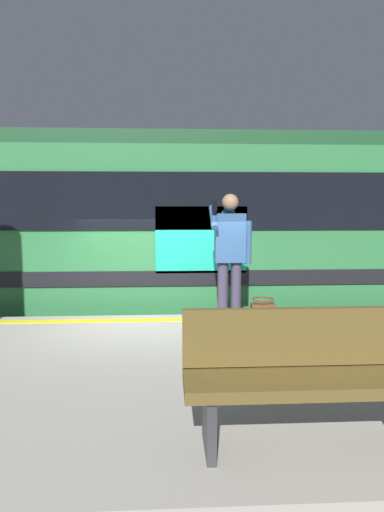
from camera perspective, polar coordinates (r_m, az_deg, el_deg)
The scene contains 9 objects.
ground_plane at distance 6.88m, azimuth -4.49°, elevation -16.65°, with size 24.07×24.07×0.00m, color #4C4742.
platform at distance 4.76m, azimuth -5.17°, elevation -20.36°, with size 14.26×4.16×1.12m, color #9E998E.
safety_line at distance 6.23m, azimuth -4.65°, elevation -8.24°, with size 13.97×0.16×0.01m, color yellow.
track_rail_near at distance 8.07m, azimuth -4.27°, elevation -12.46°, with size 18.54×0.08×0.16m, color slate.
track_rail_far at distance 9.43m, azimuth -4.10°, elevation -9.61°, with size 18.54×0.08×0.16m, color slate.
train_carriage at distance 8.51m, azimuth -14.73°, elevation 4.33°, with size 12.75×2.88×3.74m.
passenger at distance 5.95m, azimuth 4.93°, elevation 1.10°, with size 0.57×0.55×1.75m.
handbag at distance 6.11m, azimuth 9.15°, elevation -7.13°, with size 0.32×0.29×0.34m.
bench at distance 3.13m, azimuth 14.76°, elevation -14.33°, with size 1.66×0.44×0.90m.
Camera 1 is at (-0.17, 6.32, 2.72)m, focal length 30.89 mm.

